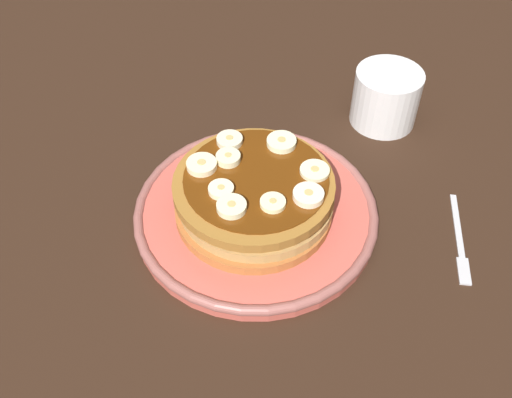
{
  "coord_description": "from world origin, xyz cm",
  "views": [
    {
      "loc": [
        -38.69,
        -21.11,
        50.93
      ],
      "look_at": [
        0.0,
        0.0,
        3.28
      ],
      "focal_mm": 40.62,
      "sensor_mm": 36.0,
      "label": 1
    }
  ],
  "objects_px": {
    "banana_slice_5": "(284,143)",
    "fork": "(460,242)",
    "pancake_stack": "(255,196)",
    "banana_slice_7": "(315,171)",
    "banana_slice_3": "(202,165)",
    "banana_slice_0": "(235,209)",
    "banana_slice_6": "(230,141)",
    "banana_slice_1": "(273,203)",
    "banana_slice_2": "(228,158)",
    "banana_slice_8": "(310,193)",
    "banana_slice_4": "(221,190)",
    "plate": "(256,212)",
    "coffee_mug": "(387,95)"
  },
  "relations": [
    {
      "from": "plate",
      "to": "fork",
      "type": "relative_size",
      "value": 2.24
    },
    {
      "from": "banana_slice_4",
      "to": "banana_slice_7",
      "type": "relative_size",
      "value": 0.84
    },
    {
      "from": "banana_slice_2",
      "to": "banana_slice_8",
      "type": "distance_m",
      "value": 0.1
    },
    {
      "from": "banana_slice_0",
      "to": "fork",
      "type": "relative_size",
      "value": 0.25
    },
    {
      "from": "banana_slice_2",
      "to": "banana_slice_6",
      "type": "bearing_deg",
      "value": 27.56
    },
    {
      "from": "banana_slice_2",
      "to": "fork",
      "type": "bearing_deg",
      "value": -75.34
    },
    {
      "from": "banana_slice_0",
      "to": "fork",
      "type": "height_order",
      "value": "banana_slice_0"
    },
    {
      "from": "banana_slice_8",
      "to": "fork",
      "type": "xyz_separation_m",
      "value": [
        0.07,
        -0.16,
        -0.07
      ]
    },
    {
      "from": "plate",
      "to": "banana_slice_1",
      "type": "distance_m",
      "value": 0.07
    },
    {
      "from": "banana_slice_3",
      "to": "banana_slice_6",
      "type": "height_order",
      "value": "same"
    },
    {
      "from": "banana_slice_0",
      "to": "banana_slice_7",
      "type": "distance_m",
      "value": 0.1
    },
    {
      "from": "banana_slice_5",
      "to": "fork",
      "type": "relative_size",
      "value": 0.27
    },
    {
      "from": "banana_slice_8",
      "to": "banana_slice_6",
      "type": "bearing_deg",
      "value": 74.76
    },
    {
      "from": "pancake_stack",
      "to": "banana_slice_1",
      "type": "bearing_deg",
      "value": -124.91
    },
    {
      "from": "banana_slice_0",
      "to": "banana_slice_2",
      "type": "bearing_deg",
      "value": 35.88
    },
    {
      "from": "banana_slice_0",
      "to": "banana_slice_5",
      "type": "xyz_separation_m",
      "value": [
        0.11,
        0.0,
        -0.0
      ]
    },
    {
      "from": "fork",
      "to": "banana_slice_3",
      "type": "bearing_deg",
      "value": 108.05
    },
    {
      "from": "banana_slice_5",
      "to": "fork",
      "type": "height_order",
      "value": "banana_slice_5"
    },
    {
      "from": "pancake_stack",
      "to": "banana_slice_0",
      "type": "relative_size",
      "value": 5.76
    },
    {
      "from": "banana_slice_2",
      "to": "banana_slice_6",
      "type": "height_order",
      "value": "banana_slice_2"
    },
    {
      "from": "banana_slice_3",
      "to": "fork",
      "type": "relative_size",
      "value": 0.27
    },
    {
      "from": "banana_slice_1",
      "to": "banana_slice_2",
      "type": "distance_m",
      "value": 0.08
    },
    {
      "from": "pancake_stack",
      "to": "banana_slice_0",
      "type": "height_order",
      "value": "banana_slice_0"
    },
    {
      "from": "banana_slice_1",
      "to": "banana_slice_4",
      "type": "height_order",
      "value": "same"
    },
    {
      "from": "banana_slice_8",
      "to": "banana_slice_1",
      "type": "bearing_deg",
      "value": 137.55
    },
    {
      "from": "plate",
      "to": "banana_slice_6",
      "type": "xyz_separation_m",
      "value": [
        0.04,
        0.05,
        0.06
      ]
    },
    {
      "from": "banana_slice_3",
      "to": "pancake_stack",
      "type": "bearing_deg",
      "value": -79.58
    },
    {
      "from": "plate",
      "to": "banana_slice_5",
      "type": "bearing_deg",
      "value": -3.19
    },
    {
      "from": "banana_slice_1",
      "to": "plate",
      "type": "bearing_deg",
      "value": 52.21
    },
    {
      "from": "banana_slice_3",
      "to": "banana_slice_8",
      "type": "height_order",
      "value": "same"
    },
    {
      "from": "pancake_stack",
      "to": "banana_slice_6",
      "type": "distance_m",
      "value": 0.07
    },
    {
      "from": "banana_slice_8",
      "to": "fork",
      "type": "height_order",
      "value": "banana_slice_8"
    },
    {
      "from": "plate",
      "to": "pancake_stack",
      "type": "height_order",
      "value": "pancake_stack"
    },
    {
      "from": "plate",
      "to": "banana_slice_4",
      "type": "height_order",
      "value": "banana_slice_4"
    },
    {
      "from": "banana_slice_1",
      "to": "banana_slice_4",
      "type": "xyz_separation_m",
      "value": [
        -0.01,
        0.06,
        0.0
      ]
    },
    {
      "from": "coffee_mug",
      "to": "banana_slice_5",
      "type": "bearing_deg",
      "value": 161.28
    },
    {
      "from": "banana_slice_1",
      "to": "banana_slice_7",
      "type": "distance_m",
      "value": 0.07
    },
    {
      "from": "pancake_stack",
      "to": "banana_slice_7",
      "type": "xyz_separation_m",
      "value": [
        0.04,
        -0.05,
        0.03
      ]
    },
    {
      "from": "plate",
      "to": "banana_slice_4",
      "type": "distance_m",
      "value": 0.07
    },
    {
      "from": "banana_slice_0",
      "to": "banana_slice_2",
      "type": "distance_m",
      "value": 0.08
    },
    {
      "from": "plate",
      "to": "banana_slice_8",
      "type": "relative_size",
      "value": 8.52
    },
    {
      "from": "banana_slice_0",
      "to": "banana_slice_5",
      "type": "distance_m",
      "value": 0.11
    },
    {
      "from": "banana_slice_7",
      "to": "banana_slice_8",
      "type": "bearing_deg",
      "value": -163.52
    },
    {
      "from": "pancake_stack",
      "to": "banana_slice_1",
      "type": "xyz_separation_m",
      "value": [
        -0.02,
        -0.03,
        0.03
      ]
    },
    {
      "from": "banana_slice_1",
      "to": "banana_slice_6",
      "type": "relative_size",
      "value": 0.9
    },
    {
      "from": "plate",
      "to": "pancake_stack",
      "type": "distance_m",
      "value": 0.03
    },
    {
      "from": "banana_slice_1",
      "to": "banana_slice_6",
      "type": "distance_m",
      "value": 0.11
    },
    {
      "from": "banana_slice_5",
      "to": "banana_slice_6",
      "type": "distance_m",
      "value": 0.06
    },
    {
      "from": "pancake_stack",
      "to": "banana_slice_0",
      "type": "xyz_separation_m",
      "value": [
        -0.05,
        -0.0,
        0.03
      ]
    },
    {
      "from": "banana_slice_7",
      "to": "banana_slice_8",
      "type": "relative_size",
      "value": 0.99
    }
  ]
}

